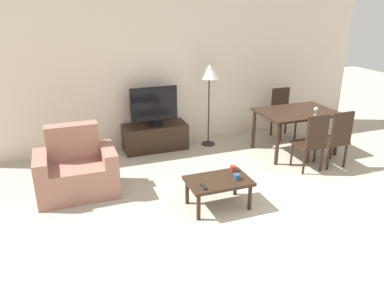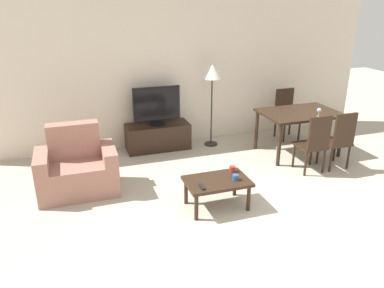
{
  "view_description": "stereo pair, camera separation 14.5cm",
  "coord_description": "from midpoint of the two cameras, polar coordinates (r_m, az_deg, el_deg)",
  "views": [
    {
      "loc": [
        -2.1,
        -2.65,
        2.52
      ],
      "look_at": [
        -0.46,
        1.83,
        0.65
      ],
      "focal_mm": 35.0,
      "sensor_mm": 36.0,
      "label": 1
    },
    {
      "loc": [
        -1.96,
        -2.7,
        2.52
      ],
      "look_at": [
        -0.46,
        1.83,
        0.65
      ],
      "focal_mm": 35.0,
      "sensor_mm": 36.0,
      "label": 2
    }
  ],
  "objects": [
    {
      "name": "dining_chair_near_right",
      "position": [
        6.2,
        20.5,
        1.02
      ],
      "size": [
        0.4,
        0.4,
        0.93
      ],
      "color": "black",
      "rests_on": "ground_plane"
    },
    {
      "name": "tv_stand",
      "position": [
        6.64,
        -6.25,
        1.08
      ],
      "size": [
        1.11,
        0.47,
        0.46
      ],
      "color": "black",
      "rests_on": "ground_plane"
    },
    {
      "name": "ground_plane",
      "position": [
        4.2,
        14.18,
        -16.24
      ],
      "size": [
        18.0,
        18.0,
        0.0
      ],
      "primitive_type": "plane",
      "color": "#B2A893"
    },
    {
      "name": "wine_glass_left",
      "position": [
        6.35,
        17.75,
        5.0
      ],
      "size": [
        0.07,
        0.07,
        0.15
      ],
      "color": "silver",
      "rests_on": "dining_table"
    },
    {
      "name": "cup_white_near",
      "position": [
        4.74,
        5.94,
        -5.0
      ],
      "size": [
        0.08,
        0.08,
        0.07
      ],
      "color": "navy",
      "rests_on": "coffee_table"
    },
    {
      "name": "coffee_table",
      "position": [
        4.76,
        3.16,
        -6.0
      ],
      "size": [
        0.8,
        0.52,
        0.39
      ],
      "color": "black",
      "rests_on": "ground_plane"
    },
    {
      "name": "cup_colored_far",
      "position": [
        4.95,
        5.43,
        -3.73
      ],
      "size": [
        0.08,
        0.08,
        0.08
      ],
      "color": "maroon",
      "rests_on": "coffee_table"
    },
    {
      "name": "floor_lamp",
      "position": [
        6.54,
        2.0,
        10.45
      ],
      "size": [
        0.36,
        0.36,
        1.47
      ],
      "color": "black",
      "rests_on": "ground_plane"
    },
    {
      "name": "remote_primary",
      "position": [
        4.54,
        0.87,
        -6.5
      ],
      "size": [
        0.04,
        0.15,
        0.02
      ],
      "color": "black",
      "rests_on": "coffee_table"
    },
    {
      "name": "armchair",
      "position": [
        5.34,
        -17.91,
        -3.96
      ],
      "size": [
        1.05,
        0.67,
        0.93
      ],
      "color": "#9E6B5B",
      "rests_on": "ground_plane"
    },
    {
      "name": "dining_chair_near",
      "position": [
        5.93,
        17.15,
        0.52
      ],
      "size": [
        0.4,
        0.4,
        0.93
      ],
      "color": "black",
      "rests_on": "ground_plane"
    },
    {
      "name": "tv",
      "position": [
        6.46,
        -6.45,
        5.77
      ],
      "size": [
        0.82,
        0.29,
        0.67
      ],
      "color": "black",
      "rests_on": "tv_stand"
    },
    {
      "name": "dining_chair_far",
      "position": [
        7.35,
        13.03,
        4.92
      ],
      "size": [
        0.4,
        0.4,
        0.93
      ],
      "color": "black",
      "rests_on": "ground_plane"
    },
    {
      "name": "dining_table",
      "position": [
        6.59,
        14.99,
        4.16
      ],
      "size": [
        1.29,
        0.89,
        0.73
      ],
      "color": "black",
      "rests_on": "ground_plane"
    },
    {
      "name": "wall_back",
      "position": [
        6.78,
        -2.42,
        11.46
      ],
      "size": [
        7.24,
        0.06,
        2.7
      ],
      "color": "beige",
      "rests_on": "ground_plane"
    }
  ]
}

